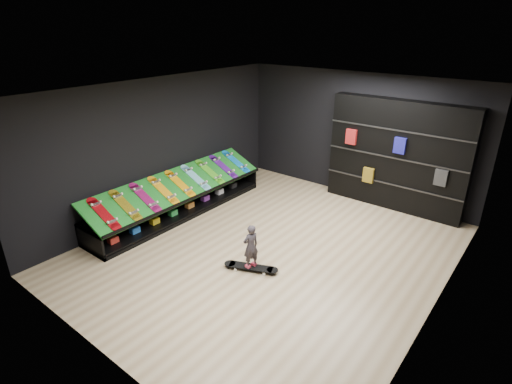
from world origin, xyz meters
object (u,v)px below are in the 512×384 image
Objects in this scene: child at (251,254)px; floor_skateboard at (251,268)px; display_rack at (180,203)px; back_shelving at (397,156)px.

floor_skateboard is at bearing 180.00° from child.
floor_skateboard is 2.00× the size of child.
child is (2.72, -0.80, 0.08)m from display_rack.
display_rack is 2.84m from floor_skateboard.
child is (-0.94, -4.12, -0.92)m from back_shelving.
back_shelving is 4.39m from floor_skateboard.
floor_skateboard is 0.29m from child.
display_rack is at bearing 140.51° from floor_skateboard.
display_rack is 5.04m from back_shelving.
floor_skateboard is (2.72, -0.80, -0.21)m from display_rack.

